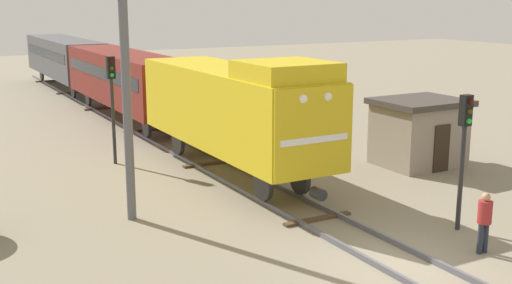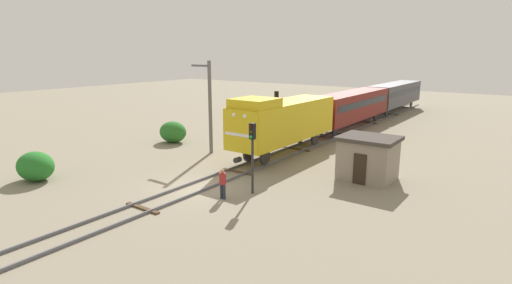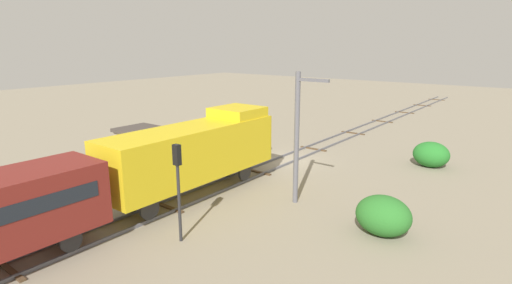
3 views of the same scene
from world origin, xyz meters
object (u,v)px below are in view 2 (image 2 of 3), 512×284
at_px(passenger_car_trailing, 395,93).
at_px(relay_hut, 368,158).
at_px(catenary_mast, 209,105).
at_px(locomotive, 283,120).
at_px(worker_near_track, 223,181).
at_px(traffic_signal_mid, 276,106).
at_px(traffic_signal_near, 252,145).
at_px(passenger_car_leading, 352,105).

distance_m(passenger_car_trailing, relay_hut, 30.82).
bearing_deg(catenary_mast, locomotive, 27.97).
distance_m(passenger_car_trailing, worker_near_track, 37.99).
xyz_separation_m(locomotive, traffic_signal_mid, (-3.40, 4.30, 0.31)).
xyz_separation_m(traffic_signal_near, relay_hut, (4.30, 6.37, -1.43)).
relative_size(locomotive, relay_hut, 3.31).
relative_size(passenger_car_leading, traffic_signal_near, 3.46).
bearing_deg(catenary_mast, relay_hut, 3.44).
distance_m(passenger_car_trailing, catenary_mast, 31.07).
bearing_deg(traffic_signal_mid, locomotive, -51.69).
bearing_deg(passenger_car_trailing, worker_near_track, -86.37).
relative_size(locomotive, traffic_signal_mid, 2.60).
relative_size(locomotive, worker_near_track, 6.82).
height_order(catenary_mast, relay_hut, catenary_mast).
relative_size(traffic_signal_near, catenary_mast, 0.56).
bearing_deg(locomotive, traffic_signal_near, -68.93).
bearing_deg(traffic_signal_near, traffic_signal_mid, 117.63).
bearing_deg(worker_near_track, relay_hut, -85.61).
distance_m(locomotive, passenger_car_trailing, 27.94).
height_order(traffic_signal_near, traffic_signal_mid, traffic_signal_mid).
height_order(traffic_signal_mid, worker_near_track, traffic_signal_mid).
height_order(passenger_car_leading, catenary_mast, catenary_mast).
height_order(passenger_car_leading, relay_hut, passenger_car_leading).
height_order(worker_near_track, relay_hut, relay_hut).
xyz_separation_m(passenger_car_trailing, worker_near_track, (2.40, -37.88, -1.53)).
bearing_deg(traffic_signal_mid, worker_near_track, -67.85).
xyz_separation_m(catenary_mast, relay_hut, (12.57, 0.76, -2.46)).
bearing_deg(traffic_signal_mid, traffic_signal_near, -62.37).
height_order(locomotive, traffic_signal_near, locomotive).
xyz_separation_m(passenger_car_leading, worker_near_track, (2.40, -23.28, -1.53)).
relative_size(worker_near_track, catenary_mast, 0.24).
bearing_deg(relay_hut, passenger_car_leading, 116.16).
relative_size(catenary_mast, relay_hut, 2.06).
height_order(locomotive, passenger_car_trailing, locomotive).
distance_m(traffic_signal_near, relay_hut, 7.82).
bearing_deg(locomotive, passenger_car_trailing, 90.00).
relative_size(traffic_signal_near, relay_hut, 1.16).
bearing_deg(passenger_car_leading, traffic_signal_mid, -110.63).
xyz_separation_m(passenger_car_leading, traffic_signal_mid, (-3.40, -9.03, 0.56)).
bearing_deg(catenary_mast, traffic_signal_near, -34.18).
relative_size(traffic_signal_near, worker_near_track, 2.38).
bearing_deg(passenger_car_trailing, locomotive, -90.00).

